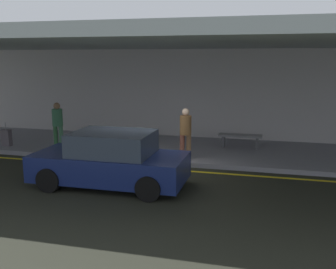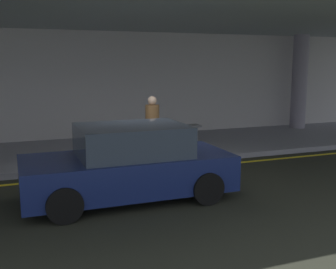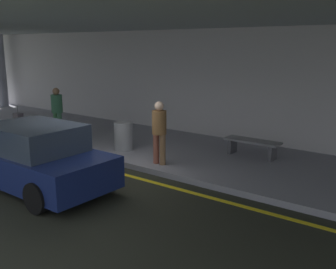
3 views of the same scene
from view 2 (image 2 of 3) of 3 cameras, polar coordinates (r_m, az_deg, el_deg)
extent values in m
plane|color=black|center=(9.91, -3.96, -6.08)|extent=(60.00, 60.00, 0.00)
cube|color=gray|center=(12.81, -8.03, -2.18)|extent=(26.00, 4.20, 0.15)
cube|color=yellow|center=(10.44, -4.89, -5.26)|extent=(26.00, 0.14, 0.01)
cylinder|color=gray|center=(17.34, 17.60, 6.89)|extent=(0.60, 0.60, 3.65)
cube|color=#929D9D|center=(12.11, -7.93, 15.58)|extent=(28.00, 13.20, 0.30)
cube|color=#B8B3B3|center=(14.76, -10.18, 6.48)|extent=(26.00, 0.30, 3.80)
cube|color=navy|center=(8.34, -5.56, -5.22)|extent=(4.10, 1.80, 0.70)
cube|color=#2D3847|center=(8.23, -4.96, -0.78)|extent=(2.10, 1.60, 0.60)
cylinder|color=black|center=(9.60, 0.91, -4.60)|extent=(0.64, 0.22, 0.64)
cylinder|color=black|center=(8.10, 5.42, -7.36)|extent=(0.64, 0.22, 0.64)
cylinder|color=black|center=(8.98, -15.38, -5.96)|extent=(0.64, 0.22, 0.64)
cylinder|color=black|center=(7.37, -14.03, -9.38)|extent=(0.64, 0.22, 0.64)
cylinder|color=#934F3F|center=(11.36, -2.67, -1.12)|extent=(0.16, 0.16, 0.82)
cylinder|color=#86603F|center=(11.43, -1.62, -1.05)|extent=(0.16, 0.16, 0.82)
cylinder|color=brown|center=(11.28, -2.17, 2.51)|extent=(0.38, 0.38, 0.62)
sphere|color=beige|center=(11.24, -2.18, 4.69)|extent=(0.24, 0.24, 0.24)
cube|color=slate|center=(13.97, 1.28, 1.09)|extent=(1.60, 0.50, 0.06)
cube|color=#4C4C51|center=(13.78, -1.11, -0.03)|extent=(0.10, 0.40, 0.42)
cube|color=#4C4C51|center=(14.25, 3.59, 0.27)|extent=(0.10, 0.40, 0.42)
cylinder|color=gray|center=(11.43, -11.35, -1.16)|extent=(0.56, 0.56, 0.85)
camera|label=1|loc=(6.44, 85.36, 7.19)|focal=41.76mm
camera|label=3|loc=(10.31, 54.27, 8.71)|focal=42.01mm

